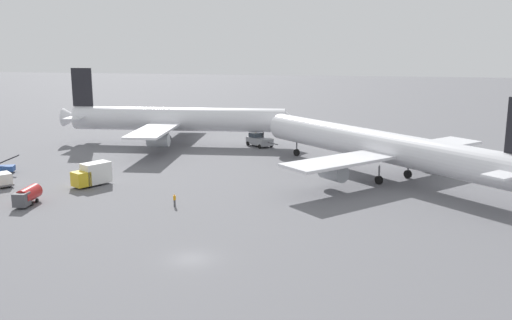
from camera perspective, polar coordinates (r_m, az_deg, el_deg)
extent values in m
plane|color=slate|center=(58.97, -6.57, -9.90)|extent=(600.00, 600.00, 0.00)
cylinder|color=silver|center=(121.12, -7.85, 4.13)|extent=(45.60, 8.38, 4.96)
cone|color=silver|center=(117.74, 3.54, 4.00)|extent=(3.14, 4.76, 4.56)
cone|color=silver|center=(128.82, -18.16, 4.12)|extent=(3.89, 4.23, 3.97)
cube|color=silver|center=(121.78, -8.88, 3.79)|extent=(9.50, 41.54, 0.44)
cube|color=silver|center=(127.76, -17.15, 4.35)|extent=(4.18, 13.21, 0.28)
cube|color=black|center=(127.02, -17.19, 7.06)|extent=(4.41, 0.69, 8.17)
cylinder|color=#999EA3|center=(110.83, -9.86, 2.00)|extent=(4.38, 2.91, 2.60)
cylinder|color=#999EA3|center=(132.87, -7.17, 3.75)|extent=(4.38, 2.91, 2.60)
cylinder|color=slate|center=(125.70, -8.89, 2.77)|extent=(0.28, 0.28, 2.55)
cylinder|color=black|center=(125.91, -8.87, 2.20)|extent=(1.34, 0.65, 1.30)
cylinder|color=slate|center=(119.23, -9.71, 2.24)|extent=(0.28, 0.28, 2.55)
cylinder|color=black|center=(119.46, -9.69, 1.64)|extent=(1.34, 0.65, 1.30)
cylinder|color=slate|center=(118.67, 0.75, 2.37)|extent=(0.28, 0.28, 2.55)
cylinder|color=black|center=(118.89, 0.74, 1.76)|extent=(1.34, 0.65, 1.30)
cylinder|color=silver|center=(93.30, 12.24, 1.43)|extent=(40.34, 39.53, 4.93)
cone|color=silver|center=(112.94, 2.12, 3.52)|extent=(5.17, 5.20, 4.54)
cube|color=silver|center=(91.75, 13.40, 0.72)|extent=(32.54, 33.12, 0.44)
cylinder|color=#999EA3|center=(101.26, 17.13, 0.53)|extent=(4.82, 4.79, 2.60)
cylinder|color=#999EA3|center=(84.89, 7.82, -1.21)|extent=(4.82, 4.79, 2.60)
cylinder|color=slate|center=(89.16, 12.36, -1.28)|extent=(0.28, 0.28, 2.29)
cylinder|color=black|center=(89.43, 12.32, -1.99)|extent=(1.31, 1.30, 1.30)
cylinder|color=slate|center=(94.21, 15.15, -0.71)|extent=(0.28, 0.28, 2.29)
cylinder|color=black|center=(94.46, 15.11, -1.39)|extent=(1.31, 1.30, 1.30)
cylinder|color=slate|center=(108.61, 4.14, 1.35)|extent=(0.28, 0.28, 2.29)
cylinder|color=black|center=(108.82, 4.13, 0.76)|extent=(1.31, 1.30, 1.30)
cube|color=gray|center=(118.15, 0.36, 1.94)|extent=(6.28, 6.18, 1.38)
cube|color=#333D47|center=(118.97, 0.00, 2.57)|extent=(3.17, 3.18, 0.90)
cylinder|color=#4C4C51|center=(114.59, 1.71, 1.68)|extent=(2.46, 2.35, 0.20)
sphere|color=orange|center=(118.87, 0.00, 2.87)|extent=(0.24, 0.24, 0.24)
cylinder|color=black|center=(119.08, -0.82, 1.68)|extent=(0.86, 0.84, 0.90)
cylinder|color=black|center=(120.81, 0.34, 1.83)|extent=(0.86, 0.84, 0.90)
cylinder|color=black|center=(115.75, 0.39, 1.38)|extent=(0.86, 0.84, 0.90)
cylinder|color=black|center=(117.52, 1.56, 1.54)|extent=(0.86, 0.84, 0.90)
cube|color=slate|center=(94.19, -24.16, -2.22)|extent=(3.86, 3.76, 0.25)
cube|color=silver|center=(93.98, -24.21, -1.68)|extent=(3.42, 3.35, 1.60)
cylinder|color=black|center=(93.67, -23.62, -2.33)|extent=(0.58, 0.54, 0.60)
cylinder|color=black|center=(93.35, -24.45, -2.45)|extent=(0.58, 0.54, 0.60)
cylinder|color=black|center=(95.09, -23.86, -2.15)|extent=(0.58, 0.54, 0.60)
cube|color=gold|center=(88.98, -17.30, -1.84)|extent=(3.20, 3.13, 2.20)
cube|color=silver|center=(90.18, -15.88, -1.25)|extent=(4.25, 4.83, 3.20)
cylinder|color=black|center=(89.23, -16.38, -2.48)|extent=(0.49, 0.62, 0.60)
cylinder|color=black|center=(90.40, -16.85, -2.32)|extent=(0.49, 0.62, 0.60)
cylinder|color=black|center=(89.99, -15.57, -2.31)|extent=(0.49, 0.62, 0.60)
cylinder|color=black|center=(91.15, -16.04, -2.15)|extent=(0.49, 0.62, 0.60)
cylinder|color=red|center=(82.80, -22.01, -3.21)|extent=(2.30, 4.14, 2.00)
cube|color=#4C4C51|center=(81.16, -22.65, -3.71)|extent=(1.89, 1.93, 1.80)
cylinder|color=black|center=(82.12, -21.76, -4.11)|extent=(0.25, 0.61, 0.60)
cylinder|color=black|center=(82.78, -22.62, -4.06)|extent=(0.25, 0.61, 0.60)
cylinder|color=black|center=(83.40, -21.29, -3.83)|extent=(0.25, 0.61, 0.60)
cylinder|color=black|center=(84.04, -22.14, -3.78)|extent=(0.25, 0.61, 0.60)
cube|color=#2D5199|center=(103.92, -24.33, -0.79)|extent=(4.37, 3.03, 0.90)
cube|color=black|center=(103.45, -23.97, -0.04)|extent=(4.22, 2.08, 1.83)
cylinder|color=black|center=(104.48, -23.81, -0.93)|extent=(0.63, 0.39, 0.60)
cylinder|color=black|center=(103.16, -24.00, -1.10)|extent=(0.63, 0.39, 0.60)
cylinder|color=#4C4C51|center=(76.75, -8.24, -4.34)|extent=(0.28, 0.28, 0.89)
cylinder|color=orange|center=(76.54, -8.25, -3.80)|extent=(0.36, 0.36, 0.63)
sphere|color=beige|center=(76.43, -8.26, -3.49)|extent=(0.24, 0.24, 0.24)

